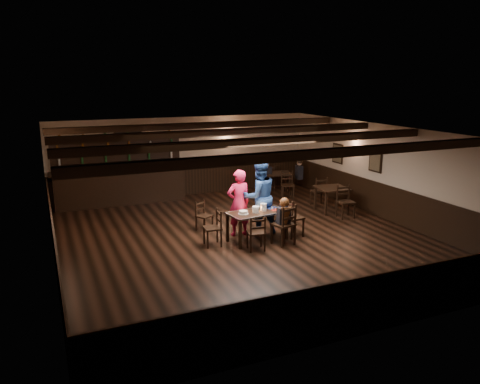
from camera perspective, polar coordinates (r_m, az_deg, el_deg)
name	(u,v)px	position (r m, az deg, el deg)	size (l,w,h in m)	color
ground	(243,238)	(12.00, 0.41, -5.63)	(10.00, 10.00, 0.00)	black
room_shell	(243,171)	(11.58, 0.39, 2.61)	(9.02, 10.02, 2.71)	beige
dining_table	(257,215)	(11.64, 2.13, -2.82)	(1.57, 0.93, 0.75)	black
chair_near_left	(257,231)	(10.99, 2.07, -4.75)	(0.46, 0.44, 0.85)	black
chair_near_right	(286,222)	(11.37, 5.63, -3.64)	(0.57, 0.56, 1.02)	black
chair_end_left	(215,225)	(11.37, -3.02, -4.01)	(0.43, 0.45, 0.89)	black
chair_end_right	(290,215)	(12.00, 6.16, -2.79)	(0.51, 0.53, 1.00)	black
chair_far_pushed	(202,213)	(12.54, -4.62, -2.58)	(0.50, 0.49, 0.80)	black
woman_pink	(239,203)	(11.98, -0.17, -1.33)	(0.63, 0.41, 1.73)	#E3216A
man_blue	(259,197)	(12.12, 2.33, -0.57)	(0.96, 0.75, 1.97)	navy
seated_person	(284,213)	(11.36, 5.39, -2.60)	(0.31, 0.46, 0.75)	black
cake	(243,212)	(11.40, 0.41, -2.51)	(0.26, 0.26, 0.08)	white
plate_stack_a	(256,209)	(11.50, 1.94, -2.14)	(0.17, 0.17, 0.16)	white
plate_stack_b	(264,207)	(11.70, 2.89, -1.83)	(0.15, 0.15, 0.18)	white
tea_light	(257,209)	(11.72, 2.06, -2.14)	(0.05, 0.05, 0.06)	#A5A8AD
salt_shaker	(272,208)	(11.79, 3.91, -1.97)	(0.03, 0.03, 0.08)	silver
pepper_shaker	(274,208)	(11.80, 4.18, -1.98)	(0.03, 0.03, 0.08)	#A5A8AD
drink_glass	(264,207)	(11.83, 2.95, -1.82)	(0.07, 0.07, 0.11)	silver
menu_red	(276,210)	(11.80, 4.45, -2.16)	(0.27, 0.19, 0.00)	maroon
menu_blue	(272,208)	(11.98, 3.87, -1.91)	(0.29, 0.20, 0.00)	navy
bar_counter	(120,181)	(15.59, -14.39, 1.25)	(4.29, 0.70, 2.20)	black
back_table_a	(332,191)	(14.45, 11.14, 0.18)	(0.98, 0.98, 0.75)	black
back_table_b	(278,176)	(16.43, 4.66, 2.01)	(1.10, 1.10, 0.75)	black
bg_patron_left	(266,171)	(16.24, 3.21, 2.60)	(0.30, 0.41, 0.76)	black
bg_patron_right	(299,169)	(16.79, 7.22, 2.75)	(0.28, 0.37, 0.70)	black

